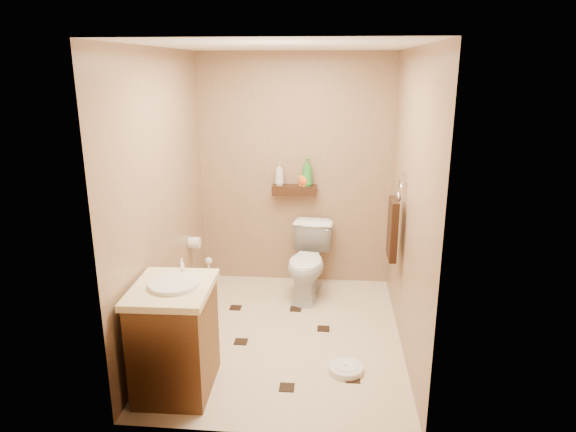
# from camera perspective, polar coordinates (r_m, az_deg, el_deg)

# --- Properties ---
(ground) EXTENTS (2.50, 2.50, 0.00)m
(ground) POSITION_cam_1_polar(r_m,az_deg,el_deg) (4.59, -0.46, -13.11)
(ground) COLOR beige
(ground) RESTS_ON ground
(wall_back) EXTENTS (2.00, 0.04, 2.40)m
(wall_back) POSITION_cam_1_polar(r_m,az_deg,el_deg) (5.34, 0.80, 4.96)
(wall_back) COLOR #A0755B
(wall_back) RESTS_ON ground
(wall_front) EXTENTS (2.00, 0.04, 2.40)m
(wall_front) POSITION_cam_1_polar(r_m,az_deg,el_deg) (2.95, -2.84, -4.71)
(wall_front) COLOR #A0755B
(wall_front) RESTS_ON ground
(wall_left) EXTENTS (0.04, 2.50, 2.40)m
(wall_left) POSITION_cam_1_polar(r_m,az_deg,el_deg) (4.34, -13.76, 1.78)
(wall_left) COLOR #A0755B
(wall_left) RESTS_ON ground
(wall_right) EXTENTS (0.04, 2.50, 2.40)m
(wall_right) POSITION_cam_1_polar(r_m,az_deg,el_deg) (4.16, 13.36, 1.17)
(wall_right) COLOR #A0755B
(wall_right) RESTS_ON ground
(ceiling) EXTENTS (2.00, 2.50, 0.02)m
(ceiling) POSITION_cam_1_polar(r_m,az_deg,el_deg) (3.99, -0.54, 18.40)
(ceiling) COLOR white
(ceiling) RESTS_ON wall_back
(wall_shelf) EXTENTS (0.46, 0.14, 0.10)m
(wall_shelf) POSITION_cam_1_polar(r_m,az_deg,el_deg) (5.31, 0.73, 2.88)
(wall_shelf) COLOR #3E2011
(wall_shelf) RESTS_ON wall_back
(floor_accents) EXTENTS (1.20, 1.36, 0.01)m
(floor_accents) POSITION_cam_1_polar(r_m,az_deg,el_deg) (4.53, -0.09, -13.49)
(floor_accents) COLOR black
(floor_accents) RESTS_ON ground
(toilet) EXTENTS (0.49, 0.76, 0.73)m
(toilet) POSITION_cam_1_polar(r_m,az_deg,el_deg) (5.17, 2.27, -5.13)
(toilet) COLOR white
(toilet) RESTS_ON ground
(vanity) EXTENTS (0.56, 0.67, 0.93)m
(vanity) POSITION_cam_1_polar(r_m,az_deg,el_deg) (3.82, -12.44, -12.90)
(vanity) COLOR brown
(vanity) RESTS_ON ground
(bathroom_scale) EXTENTS (0.30, 0.30, 0.05)m
(bathroom_scale) POSITION_cam_1_polar(r_m,az_deg,el_deg) (4.13, 6.44, -16.52)
(bathroom_scale) COLOR silver
(bathroom_scale) RESTS_ON ground
(toilet_brush) EXTENTS (0.10, 0.10, 0.43)m
(toilet_brush) POSITION_cam_1_polar(r_m,az_deg,el_deg) (5.27, -8.71, -7.40)
(toilet_brush) COLOR #18615D
(toilet_brush) RESTS_ON ground
(towel_ring) EXTENTS (0.12, 0.30, 0.76)m
(towel_ring) POSITION_cam_1_polar(r_m,az_deg,el_deg) (4.46, 11.61, -1.11)
(towel_ring) COLOR silver
(towel_ring) RESTS_ON wall_right
(toilet_paper) EXTENTS (0.12, 0.11, 0.12)m
(toilet_paper) POSITION_cam_1_polar(r_m,az_deg,el_deg) (5.09, -10.37, -2.91)
(toilet_paper) COLOR silver
(toilet_paper) RESTS_ON wall_left
(bottle_a) EXTENTS (0.11, 0.11, 0.24)m
(bottle_a) POSITION_cam_1_polar(r_m,az_deg,el_deg) (5.28, -0.95, 4.72)
(bottle_a) COLOR beige
(bottle_a) RESTS_ON wall_shelf
(bottle_b) EXTENTS (0.10, 0.10, 0.16)m
(bottle_b) POSITION_cam_1_polar(r_m,az_deg,el_deg) (5.27, 1.79, 4.26)
(bottle_b) COLOR #FFA435
(bottle_b) RESTS_ON wall_shelf
(bottle_c) EXTENTS (0.17, 0.17, 0.16)m
(bottle_c) POSITION_cam_1_polar(r_m,az_deg,el_deg) (5.27, 1.88, 4.22)
(bottle_c) COLOR #F3581C
(bottle_c) RESTS_ON wall_shelf
(bottle_d) EXTENTS (0.15, 0.15, 0.29)m
(bottle_d) POSITION_cam_1_polar(r_m,az_deg,el_deg) (5.26, 2.15, 4.90)
(bottle_d) COLOR #2D872E
(bottle_d) RESTS_ON wall_shelf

